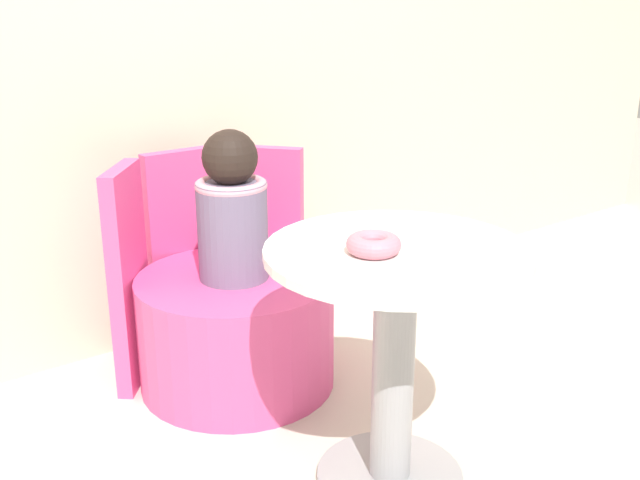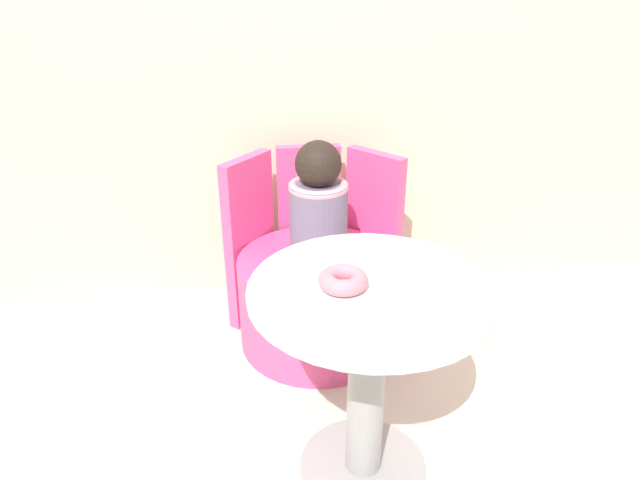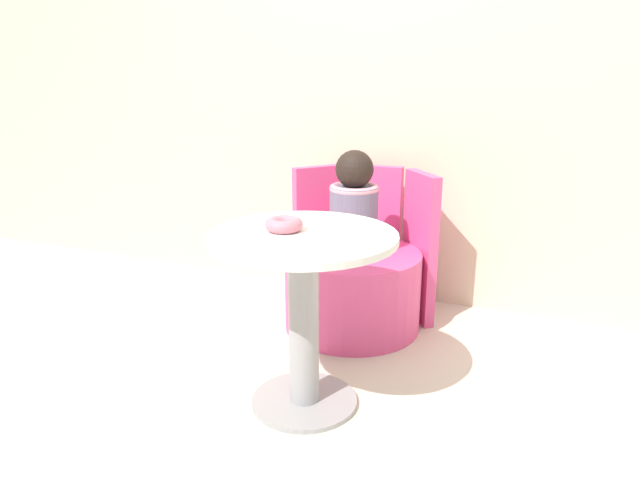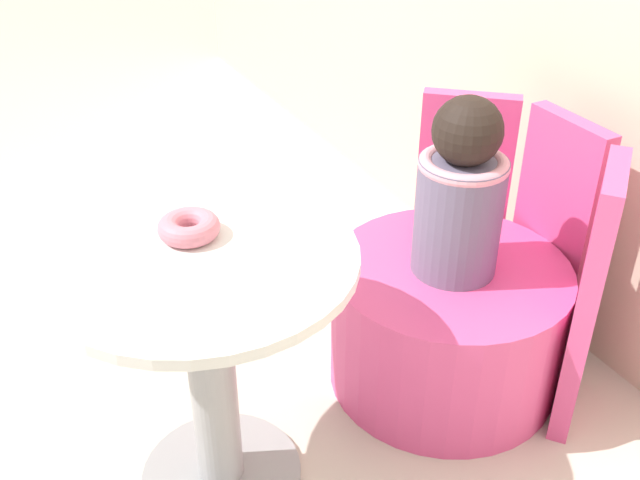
{
  "view_description": "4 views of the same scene",
  "coord_description": "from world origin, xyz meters",
  "px_view_note": "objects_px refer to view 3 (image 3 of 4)",
  "views": [
    {
      "loc": [
        -1.12,
        -1.29,
        1.24
      ],
      "look_at": [
        0.05,
        0.27,
        0.59
      ],
      "focal_mm": 42.0,
      "sensor_mm": 36.0,
      "label": 1
    },
    {
      "loc": [
        -0.25,
        -1.3,
        1.41
      ],
      "look_at": [
        -0.05,
        0.3,
        0.62
      ],
      "focal_mm": 32.0,
      "sensor_mm": 36.0,
      "label": 2
    },
    {
      "loc": [
        0.79,
        -1.74,
        1.18
      ],
      "look_at": [
        -0.01,
        0.24,
        0.54
      ],
      "focal_mm": 32.0,
      "sensor_mm": 36.0,
      "label": 3
    },
    {
      "loc": [
        1.27,
        -0.42,
        1.47
      ],
      "look_at": [
        -0.05,
        0.27,
        0.54
      ],
      "focal_mm": 42.0,
      "sensor_mm": 36.0,
      "label": 4
    }
  ],
  "objects_px": {
    "round_table": "(303,291)",
    "donut": "(284,224)",
    "child_figure": "(354,206)",
    "tub_chair": "(352,290)"
  },
  "relations": [
    {
      "from": "round_table",
      "to": "donut",
      "type": "bearing_deg",
      "value": 176.97
    },
    {
      "from": "tub_chair",
      "to": "donut",
      "type": "distance_m",
      "value": 0.84
    },
    {
      "from": "tub_chair",
      "to": "child_figure",
      "type": "distance_m",
      "value": 0.41
    },
    {
      "from": "round_table",
      "to": "tub_chair",
      "type": "height_order",
      "value": "round_table"
    },
    {
      "from": "round_table",
      "to": "tub_chair",
      "type": "xyz_separation_m",
      "value": [
        -0.05,
        0.69,
        -0.26
      ]
    },
    {
      "from": "child_figure",
      "to": "donut",
      "type": "bearing_deg",
      "value": -91.57
    },
    {
      "from": "round_table",
      "to": "child_figure",
      "type": "distance_m",
      "value": 0.71
    },
    {
      "from": "tub_chair",
      "to": "child_figure",
      "type": "height_order",
      "value": "child_figure"
    },
    {
      "from": "round_table",
      "to": "donut",
      "type": "distance_m",
      "value": 0.24
    },
    {
      "from": "round_table",
      "to": "child_figure",
      "type": "xyz_separation_m",
      "value": [
        -0.05,
        0.69,
        0.15
      ]
    }
  ]
}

